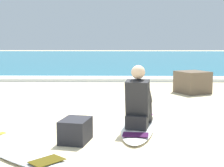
# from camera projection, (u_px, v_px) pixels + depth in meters

# --- Properties ---
(ground_plane) EXTENTS (80.00, 80.00, 0.00)m
(ground_plane) POSITION_uv_depth(u_px,v_px,m) (82.00, 130.00, 5.23)
(ground_plane) COLOR beige
(sea) EXTENTS (80.00, 28.00, 0.10)m
(sea) POSITION_uv_depth(u_px,v_px,m) (111.00, 58.00, 25.20)
(sea) COLOR teal
(sea) RESTS_ON ground
(breaking_foam) EXTENTS (80.00, 0.90, 0.11)m
(breaking_foam) POSITION_uv_depth(u_px,v_px,m) (102.00, 79.00, 11.61)
(breaking_foam) COLOR white
(breaking_foam) RESTS_ON ground
(surfboard_main) EXTENTS (0.75, 2.24, 0.08)m
(surfboard_main) POSITION_uv_depth(u_px,v_px,m) (138.00, 125.00, 5.41)
(surfboard_main) COLOR white
(surfboard_main) RESTS_ON ground
(surfer_seated) EXTENTS (0.48, 0.76, 0.95)m
(surfer_seated) POSITION_uv_depth(u_px,v_px,m) (138.00, 103.00, 5.12)
(surfer_seated) COLOR #232326
(surfer_seated) RESTS_ON surfboard_main
(surfboard_spare_near) EXTENTS (2.04, 1.95, 0.08)m
(surfboard_spare_near) POSITION_uv_depth(u_px,v_px,m) (13.00, 149.00, 4.21)
(surfboard_spare_near) COLOR silver
(surfboard_spare_near) RESTS_ON ground
(shoreline_rock) EXTENTS (0.97, 0.98, 0.58)m
(shoreline_rock) POSITION_uv_depth(u_px,v_px,m) (192.00, 82.00, 8.84)
(shoreline_rock) COLOR brown
(shoreline_rock) RESTS_ON ground
(beach_bag) EXTENTS (0.45, 0.54, 0.32)m
(beach_bag) POSITION_uv_depth(u_px,v_px,m) (76.00, 130.00, 4.61)
(beach_bag) COLOR #232328
(beach_bag) RESTS_ON ground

